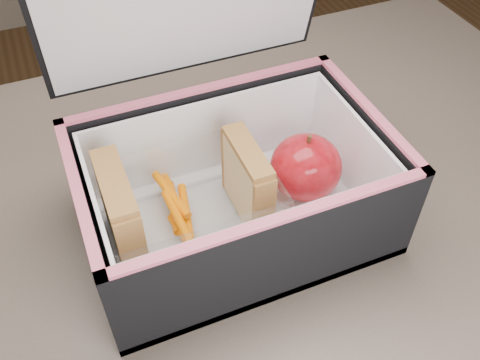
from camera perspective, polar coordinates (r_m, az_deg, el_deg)
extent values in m
cube|color=brown|center=(0.64, -3.62, -6.94)|extent=(1.20, 0.80, 0.03)
cube|color=#382D26|center=(1.31, 14.80, 1.98)|extent=(0.05, 0.05, 0.72)
cube|color=#E1C58A|center=(0.56, -13.27, -4.14)|extent=(0.01, 0.10, 0.10)
cube|color=#D5677B|center=(0.57, -12.41, -4.17)|extent=(0.01, 0.09, 0.09)
cube|color=#E1C58A|center=(0.56, -11.67, -3.68)|extent=(0.01, 0.10, 0.10)
cube|color=#925A2F|center=(0.53, -13.37, -0.16)|extent=(0.03, 0.10, 0.01)
cube|color=#E1C58A|center=(0.59, 0.12, -0.54)|extent=(0.01, 0.09, 0.09)
cube|color=#D5677B|center=(0.59, 0.78, -0.58)|extent=(0.01, 0.08, 0.09)
cube|color=#E1C58A|center=(0.59, 1.44, -0.15)|extent=(0.01, 0.09, 0.09)
cube|color=#925A2F|center=(0.56, 0.83, 3.09)|extent=(0.02, 0.09, 0.01)
cylinder|color=#F96D00|center=(0.62, -7.09, -2.87)|extent=(0.02, 0.08, 0.01)
cylinder|color=#F96D00|center=(0.62, -7.01, -1.94)|extent=(0.01, 0.08, 0.01)
cylinder|color=#F96D00|center=(0.58, -6.71, -3.85)|extent=(0.01, 0.08, 0.01)
cylinder|color=#F96D00|center=(0.59, -5.71, -6.38)|extent=(0.02, 0.08, 0.01)
cylinder|color=#F96D00|center=(0.60, -5.82, -3.31)|extent=(0.02, 0.08, 0.01)
cylinder|color=#F96D00|center=(0.61, -7.37, -1.51)|extent=(0.02, 0.08, 0.01)
cube|color=white|center=(0.65, 6.70, -1.35)|extent=(0.08, 0.09, 0.01)
ellipsoid|color=#850207|center=(0.62, 7.03, 1.37)|extent=(0.10, 0.10, 0.08)
cylinder|color=#483219|center=(0.59, 7.39, 4.29)|extent=(0.01, 0.01, 0.01)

